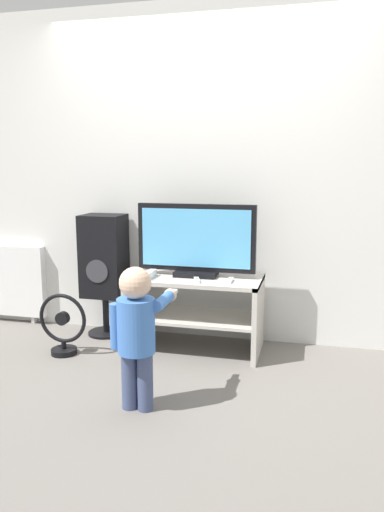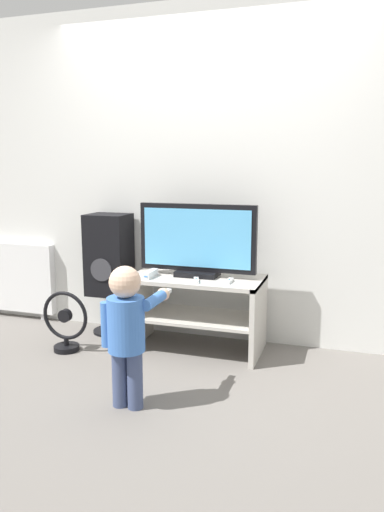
% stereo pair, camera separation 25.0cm
% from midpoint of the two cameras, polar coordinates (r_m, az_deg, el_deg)
% --- Properties ---
extents(ground_plane, '(16.00, 16.00, 0.00)m').
position_cam_midpoint_polar(ground_plane, '(3.65, 1.24, -11.94)').
color(ground_plane, slate).
extents(wall_back, '(10.00, 0.06, 2.60)m').
position_cam_midpoint_polar(wall_back, '(3.95, 3.86, 9.12)').
color(wall_back, silver).
rests_on(wall_back, ground_plane).
extents(tv_stand, '(0.99, 0.52, 0.57)m').
position_cam_midpoint_polar(tv_stand, '(3.77, 2.40, -5.36)').
color(tv_stand, beige).
rests_on(tv_stand, ground_plane).
extents(television, '(0.89, 0.20, 0.54)m').
position_cam_midpoint_polar(television, '(3.69, 2.56, 1.70)').
color(television, black).
rests_on(television, tv_stand).
extents(game_console, '(0.05, 0.19, 0.05)m').
position_cam_midpoint_polar(game_console, '(3.69, -2.81, -2.08)').
color(game_console, white).
rests_on(game_console, tv_stand).
extents(remote_primary, '(0.03, 0.13, 0.03)m').
position_cam_midpoint_polar(remote_primary, '(3.55, 6.30, -2.88)').
color(remote_primary, white).
rests_on(remote_primary, tv_stand).
extents(remote_secondary, '(0.07, 0.13, 0.03)m').
position_cam_midpoint_polar(remote_secondary, '(3.55, 2.51, -2.81)').
color(remote_secondary, white).
rests_on(remote_secondary, tv_stand).
extents(child, '(0.32, 0.47, 0.84)m').
position_cam_midpoint_polar(child, '(2.86, -4.91, -7.89)').
color(child, '#3F4C72').
rests_on(child, ground_plane).
extents(speaker_tower, '(0.33, 0.30, 0.99)m').
position_cam_midpoint_polar(speaker_tower, '(4.12, -7.75, -0.19)').
color(speaker_tower, black).
rests_on(speaker_tower, ground_plane).
extents(floor_fan, '(0.37, 0.19, 0.46)m').
position_cam_midpoint_polar(floor_fan, '(3.86, -12.46, -7.61)').
color(floor_fan, black).
rests_on(floor_fan, ground_plane).
extents(radiator, '(0.79, 0.08, 0.69)m').
position_cam_midpoint_polar(radiator, '(4.79, -18.11, -2.34)').
color(radiator, white).
rests_on(radiator, ground_plane).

